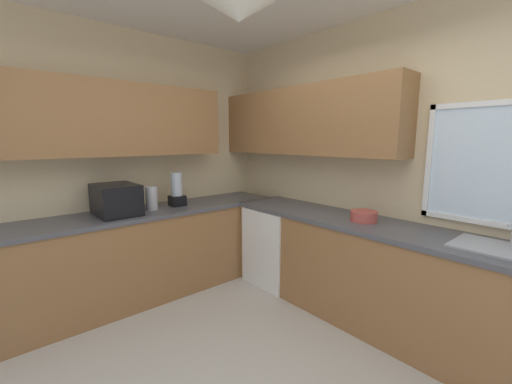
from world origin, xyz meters
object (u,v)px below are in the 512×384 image
(sink_assembly, at_px, (507,250))
(blender_appliance, at_px, (177,191))
(microwave, at_px, (116,200))
(bowl, at_px, (364,216))
(kettle, at_px, (152,198))
(dishwasher, at_px, (279,245))

(sink_assembly, xyz_separation_m, blender_appliance, (-2.69, -0.94, 0.15))
(microwave, bearing_deg, bowl, 43.05)
(microwave, distance_m, kettle, 0.34)
(blender_appliance, bearing_deg, dishwasher, 53.85)
(dishwasher, relative_size, blender_appliance, 2.38)
(microwave, relative_size, sink_assembly, 0.80)
(bowl, bearing_deg, dishwasher, -178.30)
(kettle, height_order, blender_appliance, blender_appliance)
(sink_assembly, height_order, blender_appliance, blender_appliance)
(dishwasher, height_order, microwave, microwave)
(dishwasher, xyz_separation_m, bowl, (1.01, 0.03, 0.52))
(dishwasher, distance_m, kettle, 1.48)
(dishwasher, bearing_deg, kettle, -118.18)
(blender_appliance, bearing_deg, bowl, 29.15)
(sink_assembly, bearing_deg, blender_appliance, -160.72)
(dishwasher, xyz_separation_m, kettle, (-0.64, -1.19, 0.59))
(dishwasher, xyz_separation_m, sink_assembly, (2.03, 0.04, 0.48))
(dishwasher, relative_size, microwave, 1.78)
(kettle, bearing_deg, bowl, 36.52)
(dishwasher, height_order, sink_assembly, sink_assembly)
(sink_assembly, bearing_deg, kettle, -155.23)
(microwave, height_order, blender_appliance, blender_appliance)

